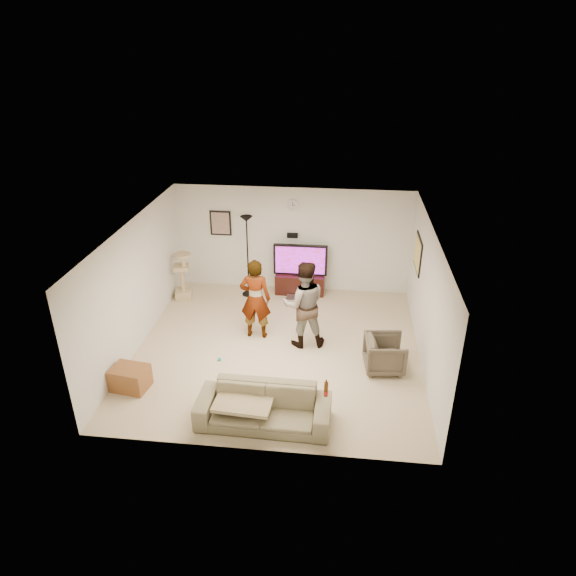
# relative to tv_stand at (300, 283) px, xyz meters

# --- Properties ---
(floor) EXTENTS (5.50, 5.50, 0.02)m
(floor) POSITION_rel_tv_stand_xyz_m (-0.21, -2.50, -0.25)
(floor) COLOR #B9AC8D
(floor) RESTS_ON ground
(ceiling) EXTENTS (5.50, 5.50, 0.02)m
(ceiling) POSITION_rel_tv_stand_xyz_m (-0.21, -2.50, 2.27)
(ceiling) COLOR white
(ceiling) RESTS_ON wall_back
(wall_back) EXTENTS (5.50, 0.04, 2.50)m
(wall_back) POSITION_rel_tv_stand_xyz_m (-0.21, 0.25, 1.01)
(wall_back) COLOR silver
(wall_back) RESTS_ON floor
(wall_front) EXTENTS (5.50, 0.04, 2.50)m
(wall_front) POSITION_rel_tv_stand_xyz_m (-0.21, -5.25, 1.01)
(wall_front) COLOR silver
(wall_front) RESTS_ON floor
(wall_left) EXTENTS (0.04, 5.50, 2.50)m
(wall_left) POSITION_rel_tv_stand_xyz_m (-2.96, -2.50, 1.01)
(wall_left) COLOR silver
(wall_left) RESTS_ON floor
(wall_right) EXTENTS (0.04, 5.50, 2.50)m
(wall_right) POSITION_rel_tv_stand_xyz_m (2.54, -2.50, 1.01)
(wall_right) COLOR silver
(wall_right) RESTS_ON floor
(wall_clock) EXTENTS (0.26, 0.04, 0.26)m
(wall_clock) POSITION_rel_tv_stand_xyz_m (-0.21, 0.22, 1.86)
(wall_clock) COLOR silver
(wall_clock) RESTS_ON wall_back
(wall_speaker) EXTENTS (0.25, 0.10, 0.10)m
(wall_speaker) POSITION_rel_tv_stand_xyz_m (-0.21, 0.19, 1.14)
(wall_speaker) COLOR black
(wall_speaker) RESTS_ON wall_back
(picture_back) EXTENTS (0.42, 0.03, 0.52)m
(picture_back) POSITION_rel_tv_stand_xyz_m (-1.91, 0.23, 1.36)
(picture_back) COLOR gray
(picture_back) RESTS_ON wall_back
(picture_right) EXTENTS (0.03, 0.78, 0.62)m
(picture_right) POSITION_rel_tv_stand_xyz_m (2.52, -0.90, 1.26)
(picture_right) COLOR #D4C461
(picture_right) RESTS_ON wall_right
(tv_stand) EXTENTS (1.15, 0.45, 0.48)m
(tv_stand) POSITION_rel_tv_stand_xyz_m (0.00, 0.00, 0.00)
(tv_stand) COLOR black
(tv_stand) RESTS_ON floor
(console_box) EXTENTS (0.40, 0.30, 0.07)m
(console_box) POSITION_rel_tv_stand_xyz_m (-0.08, -0.40, -0.21)
(console_box) COLOR silver
(console_box) RESTS_ON floor
(tv) EXTENTS (1.26, 0.08, 0.74)m
(tv) POSITION_rel_tv_stand_xyz_m (0.00, 0.00, 0.61)
(tv) COLOR black
(tv) RESTS_ON tv_stand
(tv_screen) EXTENTS (1.16, 0.01, 0.66)m
(tv_screen) POSITION_rel_tv_stand_xyz_m (0.00, -0.04, 0.61)
(tv_screen) COLOR #9712D0
(tv_screen) RESTS_ON tv
(floor_lamp) EXTENTS (0.32, 0.32, 1.95)m
(floor_lamp) POSITION_rel_tv_stand_xyz_m (-1.20, -0.24, 0.73)
(floor_lamp) COLOR black
(floor_lamp) RESTS_ON floor
(cat_tree) EXTENTS (0.44, 0.44, 1.15)m
(cat_tree) POSITION_rel_tv_stand_xyz_m (-2.69, -0.58, 0.33)
(cat_tree) COLOR tan
(cat_tree) RESTS_ON floor
(person_left) EXTENTS (0.62, 0.41, 1.69)m
(person_left) POSITION_rel_tv_stand_xyz_m (-0.71, -2.05, 0.61)
(person_left) COLOR #BBBBBB
(person_left) RESTS_ON floor
(person_right) EXTENTS (0.98, 0.83, 1.78)m
(person_right) POSITION_rel_tv_stand_xyz_m (0.27, -2.25, 0.65)
(person_right) COLOR #39498E
(person_right) RESTS_ON floor
(sofa) EXTENTS (2.13, 0.87, 0.62)m
(sofa) POSITION_rel_tv_stand_xyz_m (-0.15, -4.65, 0.07)
(sofa) COLOR #70684C
(sofa) RESTS_ON floor
(throw_blanket) EXTENTS (0.95, 0.76, 0.06)m
(throw_blanket) POSITION_rel_tv_stand_xyz_m (-0.46, -4.65, 0.18)
(throw_blanket) COLOR tan
(throw_blanket) RESTS_ON sofa
(beer_bottle) EXTENTS (0.06, 0.06, 0.25)m
(beer_bottle) POSITION_rel_tv_stand_xyz_m (0.82, -4.65, 0.50)
(beer_bottle) COLOR #442108
(beer_bottle) RESTS_ON sofa
(armchair) EXTENTS (0.78, 0.77, 0.65)m
(armchair) POSITION_rel_tv_stand_xyz_m (1.83, -2.94, 0.09)
(armchair) COLOR #484033
(armchair) RESTS_ON floor
(side_table) EXTENTS (0.68, 0.55, 0.41)m
(side_table) POSITION_rel_tv_stand_xyz_m (-2.61, -4.02, -0.03)
(side_table) COLOR brown
(side_table) RESTS_ON floor
(toy_ball) EXTENTS (0.07, 0.07, 0.07)m
(toy_ball) POSITION_rel_tv_stand_xyz_m (-1.26, -3.03, -0.21)
(toy_ball) COLOR teal
(toy_ball) RESTS_ON floor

